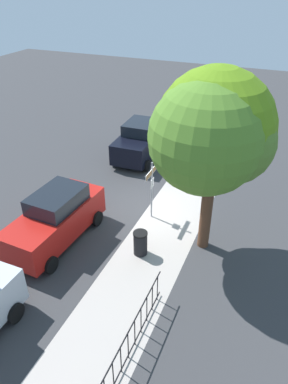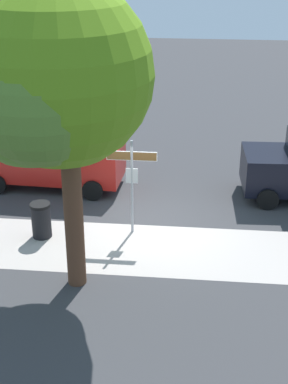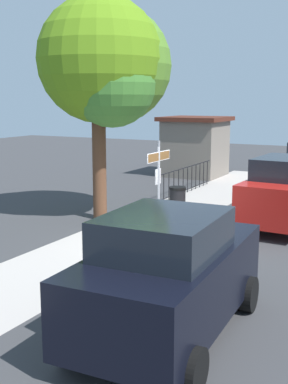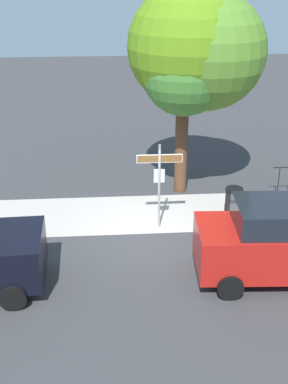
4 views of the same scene
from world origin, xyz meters
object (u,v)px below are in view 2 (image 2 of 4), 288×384
Objects in this scene: trash_bin at (41,220)px; shade_tree at (50,83)px; street_sign at (132,172)px; car_red at (52,155)px.

shade_tree is at bearing 117.53° from trash_bin.
car_red is at bearing -44.46° from street_sign.
shade_tree reaches higher than car_red.
street_sign is at bearing -168.26° from trash_bin.
shade_tree is (1.33, 2.55, 2.97)m from street_sign.
car_red reaches higher than trash_bin.
shade_tree is at bearing 109.18° from car_red.
car_red is (2.90, -2.84, -0.74)m from street_sign.
car_red is 4.72× the size of trash_bin.
car_red is at bearing -73.81° from shade_tree.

